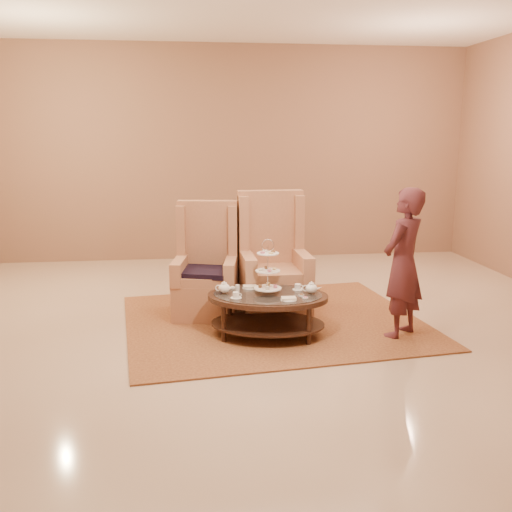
{
  "coord_description": "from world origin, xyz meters",
  "views": [
    {
      "loc": [
        -0.7,
        -5.55,
        2.08
      ],
      "look_at": [
        -0.01,
        0.2,
        0.83
      ],
      "focal_mm": 40.0,
      "sensor_mm": 36.0,
      "label": 1
    }
  ],
  "objects": [
    {
      "name": "ground",
      "position": [
        0.0,
        0.0,
        0.0
      ],
      "size": [
        8.0,
        8.0,
        0.0
      ],
      "primitive_type": "plane",
      "color": "#CBB297",
      "rests_on": "ground"
    },
    {
      "name": "ceiling",
      "position": [
        0.0,
        0.0,
        0.0
      ],
      "size": [
        8.0,
        8.0,
        0.02
      ],
      "primitive_type": "cube",
      "color": "white",
      "rests_on": "ground"
    },
    {
      "name": "wall_back",
      "position": [
        0.0,
        4.0,
        1.75
      ],
      "size": [
        8.0,
        0.04,
        3.5
      ],
      "primitive_type": "cube",
      "color": "#946951",
      "rests_on": "ground"
    },
    {
      "name": "rug",
      "position": [
        0.23,
        0.51,
        0.01
      ],
      "size": [
        3.54,
        3.07,
        0.02
      ],
      "rotation": [
        0.0,
        0.0,
        0.12
      ],
      "color": "#9E6838",
      "rests_on": "ground"
    },
    {
      "name": "tea_table",
      "position": [
        0.09,
        0.04,
        0.38
      ],
      "size": [
        1.39,
        1.09,
        1.04
      ],
      "rotation": [
        0.0,
        0.0,
        -0.21
      ],
      "color": "black",
      "rests_on": "ground"
    },
    {
      "name": "armchair_left",
      "position": [
        -0.5,
        0.91,
        0.44
      ],
      "size": [
        0.81,
        0.83,
        1.31
      ],
      "rotation": [
        0.0,
        0.0,
        -0.15
      ],
      "color": "tan",
      "rests_on": "ground"
    },
    {
      "name": "armchair_right",
      "position": [
        0.27,
        0.86,
        0.48
      ],
      "size": [
        0.79,
        0.81,
        1.43
      ],
      "rotation": [
        0.0,
        0.0,
        0.02
      ],
      "color": "tan",
      "rests_on": "ground"
    },
    {
      "name": "person",
      "position": [
        1.47,
        -0.1,
        0.78
      ],
      "size": [
        0.67,
        0.65,
        1.56
      ],
      "rotation": [
        0.0,
        0.0,
        3.86
      ],
      "color": "#522328",
      "rests_on": "ground"
    }
  ]
}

